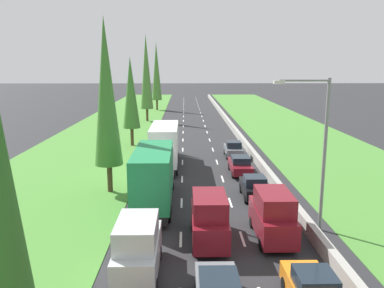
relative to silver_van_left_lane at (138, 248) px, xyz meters
name	(u,v)px	position (x,y,z in m)	size (l,w,h in m)	color
ground_plane	(195,129)	(3.69, 42.88, -1.40)	(300.00, 300.00, 0.00)	#28282B
grass_verge_left	(112,129)	(-8.96, 42.88, -1.38)	(14.00, 140.00, 0.04)	#478433
grass_verge_right	(288,129)	(18.04, 42.88, -1.38)	(14.00, 140.00, 0.04)	#478433
median_barrier	(232,126)	(9.39, 42.88, -0.97)	(0.44, 120.00, 0.85)	#9E9B93
lane_markings	(195,129)	(3.69, 42.88, -1.39)	(3.64, 116.00, 0.01)	white
silver_van_left_lane	(138,248)	(0.00, 0.00, 0.00)	(1.96, 4.90, 2.82)	silver
green_box_truck_left_lane	(154,175)	(0.07, 9.43, 0.78)	(2.46, 9.40, 4.18)	black
maroon_van_right_lane	(273,215)	(7.12, 3.90, 0.00)	(1.96, 4.90, 2.82)	maroon
black_hatchback_right_lane	(254,187)	(7.29, 10.89, -0.56)	(1.74, 3.90, 1.72)	black
white_box_truck_left_lane	(165,145)	(0.30, 20.11, 0.78)	(2.46, 9.40, 4.18)	black
maroon_sedan_right_lane	(240,165)	(7.18, 17.52, -0.59)	(1.82, 4.50, 1.64)	maroon
grey_hatchback_right_lane	(233,149)	(7.36, 24.23, -0.56)	(1.74, 3.90, 1.72)	slate
maroon_van_centre_lane	(209,219)	(3.52, 3.47, 0.00)	(1.96, 4.90, 2.82)	maroon
poplar_tree_second	(106,93)	(-3.62, 12.57, 6.26)	(2.13, 2.13, 13.22)	#4C3823
poplar_tree_third	(131,93)	(-4.21, 30.41, 4.98)	(2.07, 2.07, 10.66)	#4C3823
poplar_tree_fourth	(146,72)	(-4.35, 51.67, 7.03)	(2.17, 2.17, 14.74)	#4C3823
poplar_tree_fifth	(156,72)	(-3.80, 68.70, 6.83)	(2.16, 2.16, 14.35)	#4C3823
street_light_mast	(319,144)	(9.89, 5.04, 3.83)	(3.20, 0.28, 9.00)	gray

